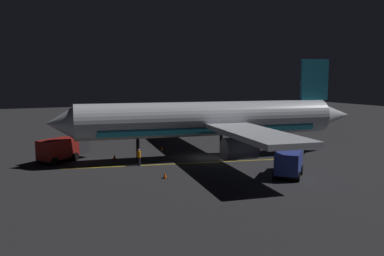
{
  "coord_description": "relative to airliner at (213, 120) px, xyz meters",
  "views": [
    {
      "loc": [
        -40.17,
        20.22,
        8.96
      ],
      "look_at": [
        0.0,
        2.0,
        3.5
      ],
      "focal_mm": 37.64,
      "sensor_mm": 36.0,
      "label": 1
    }
  ],
  "objects": [
    {
      "name": "ground_plane",
      "position": [
        0.08,
        0.58,
        -4.34
      ],
      "size": [
        180.0,
        180.0,
        0.2
      ],
      "primitive_type": "cube",
      "color": "#2A2A2D"
    },
    {
      "name": "apron_guide_stripe",
      "position": [
        -1.65,
        4.58,
        -4.24
      ],
      "size": [
        5.38,
        24.15,
        0.01
      ],
      "primitive_type": "cube",
      "rotation": [
        0.0,
        0.0,
        -0.21
      ],
      "color": "gold",
      "rests_on": "ground_plane"
    },
    {
      "name": "airliner",
      "position": [
        0.0,
        0.0,
        0.0
      ],
      "size": [
        32.97,
        35.94,
        11.24
      ],
      "color": "silver",
      "rests_on": "ground_plane"
    },
    {
      "name": "baggage_truck",
      "position": [
        4.87,
        15.88,
        -2.96
      ],
      "size": [
        5.19,
        5.99,
        2.5
      ],
      "color": "maroon",
      "rests_on": "ground_plane"
    },
    {
      "name": "catering_truck",
      "position": [
        -10.6,
        -2.47,
        -3.02
      ],
      "size": [
        5.45,
        5.44,
        2.37
      ],
      "color": "navy",
      "rests_on": "ground_plane"
    },
    {
      "name": "ground_crew_worker",
      "position": [
        -0.71,
        8.95,
        -3.35
      ],
      "size": [
        0.4,
        0.4,
        1.74
      ],
      "color": "black",
      "rests_on": "ground_plane"
    },
    {
      "name": "traffic_cone_near_left",
      "position": [
        3.65,
        10.47,
        -3.99
      ],
      "size": [
        0.5,
        0.5,
        0.55
      ],
      "color": "#EA590F",
      "rests_on": "ground_plane"
    },
    {
      "name": "traffic_cone_near_right",
      "position": [
        -6.8,
        8.38,
        -3.99
      ],
      "size": [
        0.5,
        0.5,
        0.55
      ],
      "color": "#EA590F",
      "rests_on": "ground_plane"
    },
    {
      "name": "traffic_cone_under_wing",
      "position": [
        6.56,
        3.75,
        -3.99
      ],
      "size": [
        0.5,
        0.5,
        0.55
      ],
      "color": "#EA590F",
      "rests_on": "ground_plane"
    },
    {
      "name": "traffic_cone_far",
      "position": [
        3.57,
        7.62,
        -3.99
      ],
      "size": [
        0.5,
        0.5,
        0.55
      ],
      "color": "#EA590F",
      "rests_on": "ground_plane"
    }
  ]
}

